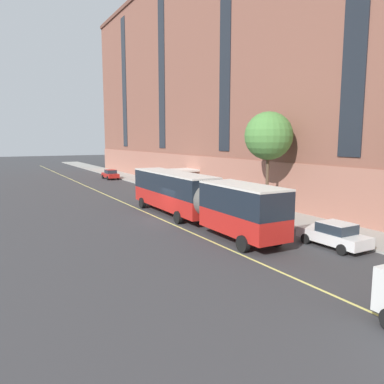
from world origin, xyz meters
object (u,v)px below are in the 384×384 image
Objects in this scene: fire_hydrant at (175,190)px; parked_car_red_4 at (110,174)px; city_bus at (193,196)px; parked_car_white_3 at (334,235)px; parked_car_navy_0 at (238,209)px; street_tree_mid_block at (268,136)px; parked_car_champagne_1 at (161,187)px.

parked_car_red_4 is at bearing 95.10° from fire_hydrant.
city_bus is 4.44× the size of parked_car_white_3.
parked_car_navy_0 is 0.97× the size of parked_car_red_4.
parked_car_white_3 is at bearing -90.03° from parked_car_red_4.
city_bus is 8.65m from street_tree_mid_block.
parked_car_champagne_1 is at bearing 89.31° from parked_car_navy_0.
street_tree_mid_block is at bearing 2.92° from parked_car_navy_0.
street_tree_mid_block is at bearing 71.84° from parked_car_white_3.
parked_car_white_3 is 0.98× the size of parked_car_red_4.
parked_car_red_4 is 35.62m from street_tree_mid_block.
street_tree_mid_block is (3.24, 0.17, 5.97)m from parked_car_navy_0.
parked_car_white_3 is (-0.22, -25.43, -0.00)m from parked_car_champagne_1.
fire_hydrant is (1.79, -20.00, -0.29)m from parked_car_red_4.
parked_car_red_4 is at bearing 90.01° from parked_car_navy_0.
city_bus reaches higher than parked_car_white_3.
city_bus is 16.00m from parked_car_champagne_1.
parked_car_champagne_1 is 0.55× the size of street_tree_mid_block.
fire_hydrant is (1.59, -0.48, -0.29)m from parked_car_champagne_1.
fire_hydrant is at bearing -84.90° from parked_car_red_4.
parked_car_white_3 is at bearing -108.16° from street_tree_mid_block.
street_tree_mid_block reaches higher than parked_car_white_3.
parked_car_champagne_1 is 19.52m from parked_car_red_4.
street_tree_mid_block is (3.27, 9.99, 5.97)m from parked_car_white_3.
fire_hydrant is at bearing 85.85° from parked_car_white_3.
parked_car_champagne_1 is (0.19, 15.61, 0.00)m from parked_car_navy_0.
parked_car_champagne_1 is at bearing -89.43° from parked_car_red_4.
parked_car_white_3 is at bearing -94.15° from fire_hydrant.
parked_car_navy_0 is 15.23m from fire_hydrant.
city_bus reaches higher than fire_hydrant.
street_tree_mid_block reaches higher than city_bus.
parked_car_white_3 is (4.03, -10.07, -1.35)m from city_bus.
parked_car_navy_0 and parked_car_white_3 have the same top height.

